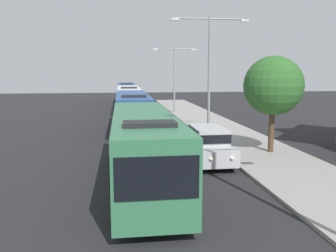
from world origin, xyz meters
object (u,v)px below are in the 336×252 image
bus_fourth_in_line (126,92)px  streetlamp_far (174,72)px  white_suv (208,143)px  streetlamp_mid (209,65)px  bus_second_in_line (132,111)px  roadside_tree (273,86)px  bus_lead (143,145)px  bus_middle (128,99)px

bus_fourth_in_line → streetlamp_far: (5.40, -14.09, 3.08)m
white_suv → streetlamp_mid: streetlamp_mid is taller
bus_second_in_line → roadside_tree: size_ratio=2.15×
bus_lead → roadside_tree: (7.81, 4.50, 2.33)m
white_suv → streetlamp_mid: bearing=75.9°
roadside_tree → streetlamp_far: bearing=96.3°
white_suv → streetlamp_far: bearing=85.8°
streetlamp_far → roadside_tree: (2.41, -21.86, -0.75)m
bus_middle → roadside_tree: roadside_tree is taller
bus_fourth_in_line → white_suv: (3.70, -37.27, -0.66)m
streetlamp_mid → streetlamp_far: size_ratio=1.13×
bus_middle → roadside_tree: 24.12m
bus_second_in_line → streetlamp_mid: streetlamp_mid is taller
white_suv → streetlamp_mid: (1.70, 6.76, 4.30)m
streetlamp_mid → streetlamp_far: 16.43m
white_suv → roadside_tree: 5.25m
bus_lead → bus_fourth_in_line: (0.00, 40.46, 0.00)m
bus_fourth_in_line → roadside_tree: 36.87m
bus_fourth_in_line → streetlamp_mid: bearing=-80.0°
white_suv → streetlamp_far: streetlamp_far is taller
bus_second_in_line → bus_middle: (-0.00, 13.54, -0.00)m
streetlamp_mid → bus_middle: bearing=107.4°
bus_middle → bus_second_in_line: bearing=-90.0°
bus_lead → bus_middle: 27.20m
bus_fourth_in_line → roadside_tree: roadside_tree is taller
bus_second_in_line → streetlamp_mid: size_ratio=1.41×
bus_fourth_in_line → streetlamp_mid: 31.20m
streetlamp_mid → roadside_tree: size_ratio=1.53×
bus_second_in_line → white_suv: (3.70, -10.47, -0.66)m
white_suv → roadside_tree: roadside_tree is taller
bus_second_in_line → streetlamp_far: streetlamp_far is taller
bus_second_in_line → roadside_tree: roadside_tree is taller
bus_lead → bus_middle: (-0.00, 27.20, -0.00)m
white_suv → roadside_tree: bearing=17.7°
bus_middle → bus_fourth_in_line: bearing=90.0°
white_suv → streetlamp_far: 23.54m
white_suv → streetlamp_far: size_ratio=0.66×
bus_lead → white_suv: bearing=40.8°
bus_lead → roadside_tree: size_ratio=2.09×
bus_middle → roadside_tree: size_ratio=1.99×
bus_second_in_line → bus_middle: size_ratio=1.08×
streetlamp_far → bus_fourth_in_line: bearing=111.0°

